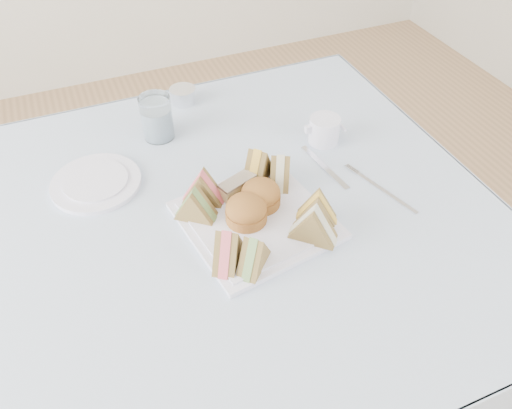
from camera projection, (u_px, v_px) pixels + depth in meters
name	position (u px, v px, depth m)	size (l,w,h in m)	color
floor	(248.00, 380.00, 1.55)	(4.00, 4.00, 0.00)	#9E7751
table	(247.00, 312.00, 1.29)	(0.90, 0.90, 0.74)	brown
tablecloth	(244.00, 210.00, 1.03)	(1.02, 1.02, 0.01)	silver
serving_plate	(256.00, 220.00, 1.00)	(0.27, 0.27, 0.01)	white
sandwich_fl_a	(228.00, 246.00, 0.89)	(0.09, 0.04, 0.08)	olive
sandwich_fl_b	(254.00, 252.00, 0.88)	(0.08, 0.04, 0.07)	olive
sandwich_fr_a	(317.00, 207.00, 0.96)	(0.08, 0.04, 0.07)	olive
sandwich_fr_b	(314.00, 222.00, 0.93)	(0.09, 0.04, 0.08)	olive
sandwich_bl_a	(195.00, 203.00, 0.97)	(0.08, 0.04, 0.07)	olive
sandwich_bl_b	(203.00, 187.00, 1.00)	(0.09, 0.04, 0.08)	olive
sandwich_br_a	(280.00, 169.00, 1.04)	(0.08, 0.04, 0.07)	olive
sandwich_br_b	(258.00, 165.00, 1.05)	(0.09, 0.04, 0.08)	olive
scone_left	(246.00, 210.00, 0.97)	(0.08, 0.08, 0.06)	olive
scone_right	(261.00, 195.00, 1.00)	(0.08, 0.08, 0.05)	olive
pastry_slice	(237.00, 187.00, 1.03)	(0.08, 0.03, 0.04)	tan
side_plate	(96.00, 183.00, 1.08)	(0.19, 0.19, 0.01)	white
water_glass	(157.00, 117.00, 1.17)	(0.07, 0.07, 0.11)	white
tea_strainer	(183.00, 96.00, 1.30)	(0.07, 0.07, 0.04)	silver
knife	(324.00, 167.00, 1.12)	(0.01, 0.17, 0.00)	silver
fork	(386.00, 193.00, 1.06)	(0.01, 0.16, 0.00)	silver
creamer_jug	(324.00, 130.00, 1.17)	(0.07, 0.07, 0.06)	white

